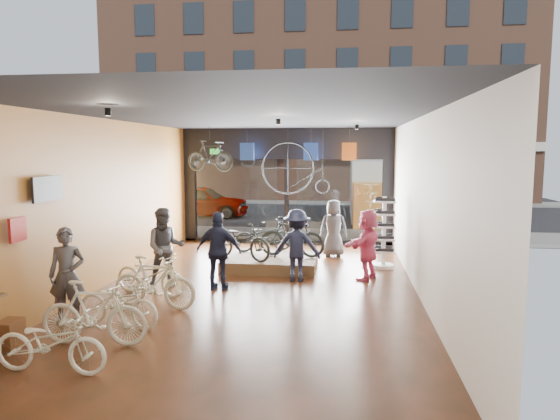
% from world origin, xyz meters
% --- Properties ---
extents(ground_plane, '(7.00, 12.00, 0.04)m').
position_xyz_m(ground_plane, '(0.00, 0.00, -0.02)').
color(ground_plane, black).
rests_on(ground_plane, ground).
extents(ceiling, '(7.00, 12.00, 0.04)m').
position_xyz_m(ceiling, '(0.00, 0.00, 3.82)').
color(ceiling, black).
rests_on(ceiling, ground).
extents(wall_left, '(0.04, 12.00, 3.80)m').
position_xyz_m(wall_left, '(-3.52, 0.00, 1.90)').
color(wall_left, '#9C5B1F').
rests_on(wall_left, ground).
extents(wall_right, '(0.04, 12.00, 3.80)m').
position_xyz_m(wall_right, '(3.52, 0.00, 1.90)').
color(wall_right, beige).
rests_on(wall_right, ground).
extents(wall_back, '(7.00, 0.04, 3.80)m').
position_xyz_m(wall_back, '(0.00, -6.02, 1.90)').
color(wall_back, beige).
rests_on(wall_back, ground).
extents(storefront, '(7.00, 0.26, 3.80)m').
position_xyz_m(storefront, '(0.00, 6.00, 1.90)').
color(storefront, black).
rests_on(storefront, ground).
extents(exit_sign, '(0.35, 0.06, 0.18)m').
position_xyz_m(exit_sign, '(-2.40, 5.88, 3.05)').
color(exit_sign, '#198C26').
rests_on(exit_sign, storefront).
extents(street_road, '(30.00, 18.00, 0.02)m').
position_xyz_m(street_road, '(0.00, 15.00, -0.01)').
color(street_road, black).
rests_on(street_road, ground).
extents(sidewalk_near, '(30.00, 2.40, 0.12)m').
position_xyz_m(sidewalk_near, '(0.00, 7.20, 0.06)').
color(sidewalk_near, slate).
rests_on(sidewalk_near, ground).
extents(sidewalk_far, '(30.00, 2.00, 0.12)m').
position_xyz_m(sidewalk_far, '(0.00, 19.00, 0.06)').
color(sidewalk_far, slate).
rests_on(sidewalk_far, ground).
extents(opposite_building, '(26.00, 5.00, 14.00)m').
position_xyz_m(opposite_building, '(0.00, 21.50, 7.00)').
color(opposite_building, brown).
rests_on(opposite_building, ground).
extents(street_car, '(4.41, 1.77, 1.50)m').
position_xyz_m(street_car, '(-4.72, 12.00, 0.75)').
color(street_car, gray).
rests_on(street_car, street_road).
extents(box_truck, '(2.24, 6.73, 2.65)m').
position_xyz_m(box_truck, '(3.34, 11.00, 1.33)').
color(box_truck, silver).
rests_on(box_truck, street_road).
extents(floor_bike_0, '(1.66, 0.60, 0.87)m').
position_xyz_m(floor_bike_0, '(-2.11, -4.35, 0.43)').
color(floor_bike_0, beige).
rests_on(floor_bike_0, ground_plane).
extents(floor_bike_1, '(1.76, 0.55, 1.05)m').
position_xyz_m(floor_bike_1, '(-2.01, -3.33, 0.52)').
color(floor_bike_1, beige).
rests_on(floor_bike_1, ground_plane).
extents(floor_bike_2, '(1.68, 0.88, 0.84)m').
position_xyz_m(floor_bike_2, '(-2.01, -2.45, 0.42)').
color(floor_bike_2, beige).
rests_on(floor_bike_2, ground_plane).
extents(floor_bike_3, '(1.77, 0.68, 1.04)m').
position_xyz_m(floor_bike_3, '(-1.77, -1.41, 0.52)').
color(floor_bike_3, beige).
rests_on(floor_bike_3, ground_plane).
extents(floor_bike_4, '(1.81, 1.01, 0.90)m').
position_xyz_m(floor_bike_4, '(-2.19, -0.54, 0.45)').
color(floor_bike_4, beige).
rests_on(floor_bike_4, ground_plane).
extents(display_platform, '(2.40, 1.80, 0.30)m').
position_xyz_m(display_platform, '(0.01, 2.21, 0.15)').
color(display_platform, '#533422').
rests_on(display_platform, ground_plane).
extents(display_bike_left, '(1.96, 1.50, 0.99)m').
position_xyz_m(display_bike_left, '(-0.70, 1.84, 0.80)').
color(display_bike_left, black).
rests_on(display_bike_left, display_platform).
extents(display_bike_mid, '(1.81, 0.74, 1.06)m').
position_xyz_m(display_bike_mid, '(0.55, 2.32, 0.83)').
color(display_bike_mid, black).
rests_on(display_bike_mid, display_platform).
extents(display_bike_right, '(1.73, 1.10, 0.86)m').
position_xyz_m(display_bike_right, '(-0.31, 2.96, 0.73)').
color(display_bike_right, black).
rests_on(display_bike_right, display_platform).
extents(customer_0, '(0.71, 0.55, 1.73)m').
position_xyz_m(customer_0, '(-3.00, -2.37, 0.87)').
color(customer_0, '#3F3F44').
rests_on(customer_0, ground_plane).
extents(customer_1, '(1.05, 0.94, 1.80)m').
position_xyz_m(customer_1, '(-2.10, 0.17, 0.90)').
color(customer_1, '#3F3F44').
rests_on(customer_1, ground_plane).
extents(customer_2, '(1.05, 0.49, 1.75)m').
position_xyz_m(customer_2, '(-0.84, 0.04, 0.87)').
color(customer_2, '#161C33').
rests_on(customer_2, ground_plane).
extents(customer_3, '(1.12, 0.65, 1.71)m').
position_xyz_m(customer_3, '(0.81, 0.99, 0.85)').
color(customer_3, '#161C33').
rests_on(customer_3, ground_plane).
extents(customer_4, '(0.85, 0.58, 1.67)m').
position_xyz_m(customer_4, '(1.61, 3.89, 0.84)').
color(customer_4, '#3F3F44').
rests_on(customer_4, ground_plane).
extents(customer_5, '(1.16, 1.62, 1.69)m').
position_xyz_m(customer_5, '(2.47, 1.38, 0.85)').
color(customer_5, '#CC4C72').
rests_on(customer_5, ground_plane).
extents(sunglasses_rack, '(0.61, 0.52, 1.89)m').
position_xyz_m(sunglasses_rack, '(2.95, 2.61, 0.95)').
color(sunglasses_rack, white).
rests_on(sunglasses_rack, ground_plane).
extents(wall_merch, '(0.40, 2.40, 2.60)m').
position_xyz_m(wall_merch, '(-3.38, -3.50, 1.30)').
color(wall_merch, navy).
rests_on(wall_merch, wall_left).
extents(penny_farthing, '(2.01, 0.06, 1.61)m').
position_xyz_m(penny_farthing, '(0.52, 4.63, 2.50)').
color(penny_farthing, black).
rests_on(penny_farthing, ceiling).
extents(hung_bike, '(1.64, 0.91, 0.95)m').
position_xyz_m(hung_bike, '(-2.13, 4.20, 2.93)').
color(hung_bike, black).
rests_on(hung_bike, ceiling).
extents(jersey_left, '(0.45, 0.03, 0.55)m').
position_xyz_m(jersey_left, '(-1.19, 5.20, 3.05)').
color(jersey_left, '#1E3F99').
rests_on(jersey_left, ceiling).
extents(jersey_mid, '(0.45, 0.03, 0.55)m').
position_xyz_m(jersey_mid, '(0.85, 5.20, 3.05)').
color(jersey_mid, '#1E3F99').
rests_on(jersey_mid, ceiling).
extents(jersey_right, '(0.45, 0.03, 0.55)m').
position_xyz_m(jersey_right, '(2.04, 5.20, 3.05)').
color(jersey_right, '#CC5919').
rests_on(jersey_right, ceiling).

